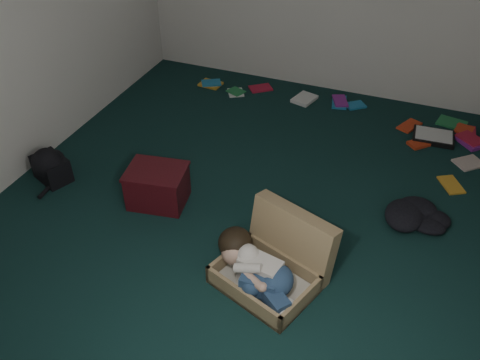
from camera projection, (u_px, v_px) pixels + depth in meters
The scene contains 10 objects.
floor at pixel (247, 203), 4.22m from camera, with size 4.50×4.50×0.00m, color black.
wall_front at pixel (19, 307), 1.77m from camera, with size 4.50×4.50×0.00m, color white.
wall_left at pixel (12, 17), 4.00m from camera, with size 4.50×4.50×0.00m, color white.
suitcase at pixel (276, 262), 3.50m from camera, with size 0.83×0.82×0.48m.
person at pixel (256, 268), 3.40m from camera, with size 0.64×0.51×0.30m.
maroon_bin at pixel (158, 186), 4.14m from camera, with size 0.52×0.44×0.32m.
backpack at pixel (51, 168), 4.41m from camera, with size 0.40×0.32×0.24m, color black, non-canonical shape.
clothing_pile at pixel (417, 215), 4.00m from camera, with size 0.43×0.36×0.14m, color black, non-canonical shape.
paper_tray at pixel (433, 137), 4.97m from camera, with size 0.40×0.31×0.05m.
book_scatter at pixel (366, 119), 5.26m from camera, with size 3.10×1.36×0.02m.
Camera 1 is at (1.13, -3.02, 2.73)m, focal length 38.00 mm.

